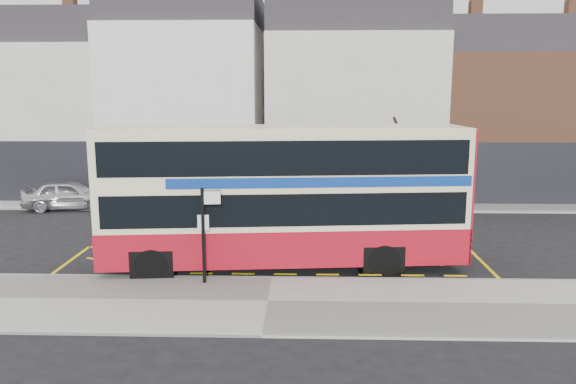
{
  "coord_description": "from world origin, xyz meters",
  "views": [
    {
      "loc": [
        0.98,
        -16.62,
        5.77
      ],
      "look_at": [
        0.42,
        2.0,
        2.34
      ],
      "focal_mm": 35.0,
      "sensor_mm": 36.0,
      "label": 1
    }
  ],
  "objects_px": {
    "bus_stop_post": "(205,226)",
    "car_grey": "(254,197)",
    "car_white": "(418,198)",
    "street_tree_right": "(395,127)",
    "double_decker_bus": "(285,195)",
    "car_silver": "(69,195)"
  },
  "relations": [
    {
      "from": "street_tree_right",
      "to": "bus_stop_post",
      "type": "bearing_deg",
      "value": -120.3
    },
    {
      "from": "double_decker_bus",
      "to": "car_grey",
      "type": "bearing_deg",
      "value": 96.35
    },
    {
      "from": "street_tree_right",
      "to": "car_white",
      "type": "bearing_deg",
      "value": -69.42
    },
    {
      "from": "car_grey",
      "to": "car_silver",
      "type": "bearing_deg",
      "value": 88.55
    },
    {
      "from": "bus_stop_post",
      "to": "car_grey",
      "type": "xyz_separation_m",
      "value": [
        0.47,
        10.42,
        -1.15
      ]
    },
    {
      "from": "car_silver",
      "to": "car_white",
      "type": "xyz_separation_m",
      "value": [
        16.79,
        -0.2,
        -0.02
      ]
    },
    {
      "from": "double_decker_bus",
      "to": "bus_stop_post",
      "type": "height_order",
      "value": "double_decker_bus"
    },
    {
      "from": "car_white",
      "to": "street_tree_right",
      "type": "height_order",
      "value": "street_tree_right"
    },
    {
      "from": "double_decker_bus",
      "to": "car_grey",
      "type": "height_order",
      "value": "double_decker_bus"
    },
    {
      "from": "double_decker_bus",
      "to": "street_tree_right",
      "type": "relative_size",
      "value": 2.06
    },
    {
      "from": "double_decker_bus",
      "to": "street_tree_right",
      "type": "distance_m",
      "value": 11.97
    },
    {
      "from": "car_silver",
      "to": "bus_stop_post",
      "type": "bearing_deg",
      "value": -149.83
    },
    {
      "from": "bus_stop_post",
      "to": "street_tree_right",
      "type": "relative_size",
      "value": 0.5
    },
    {
      "from": "car_grey",
      "to": "car_white",
      "type": "height_order",
      "value": "car_grey"
    },
    {
      "from": "car_silver",
      "to": "street_tree_right",
      "type": "bearing_deg",
      "value": -91.3
    },
    {
      "from": "double_decker_bus",
      "to": "car_white",
      "type": "distance_m",
      "value": 10.52
    },
    {
      "from": "car_white",
      "to": "street_tree_right",
      "type": "relative_size",
      "value": 0.85
    },
    {
      "from": "bus_stop_post",
      "to": "car_grey",
      "type": "height_order",
      "value": "bus_stop_post"
    },
    {
      "from": "car_grey",
      "to": "car_white",
      "type": "distance_m",
      "value": 7.78
    },
    {
      "from": "car_silver",
      "to": "street_tree_right",
      "type": "distance_m",
      "value": 16.39
    },
    {
      "from": "car_grey",
      "to": "street_tree_right",
      "type": "bearing_deg",
      "value": -71.86
    },
    {
      "from": "car_silver",
      "to": "car_white",
      "type": "bearing_deg",
      "value": -99.22
    }
  ]
}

